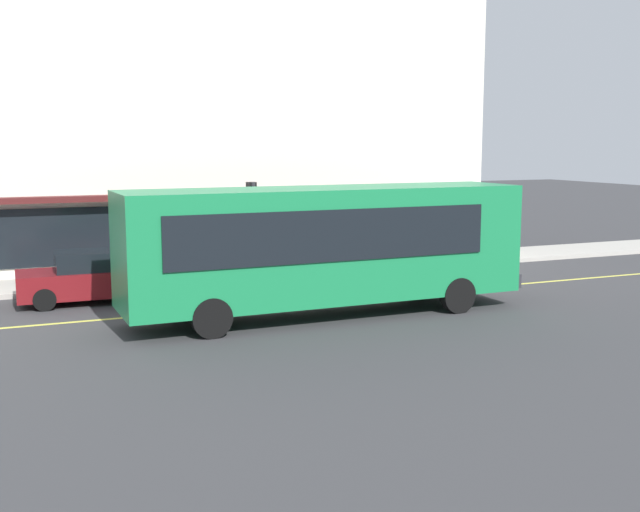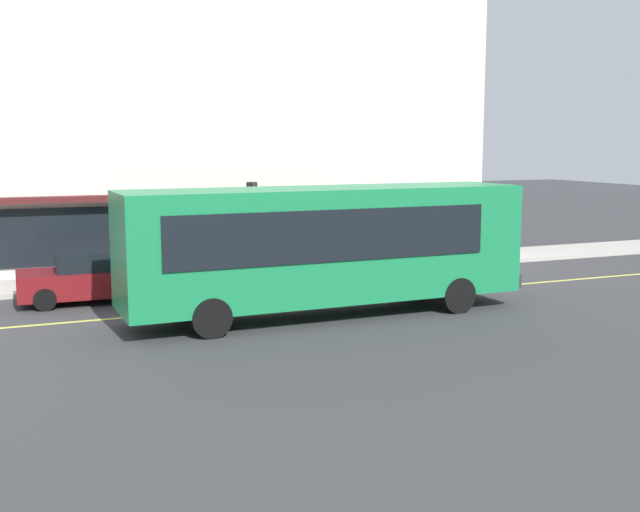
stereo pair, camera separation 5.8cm
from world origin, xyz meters
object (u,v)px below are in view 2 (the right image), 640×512
at_px(traffic_light, 252,206).
at_px(pedestrian_near_storefront, 328,241).
at_px(bus, 327,244).
at_px(car_maroon, 95,277).
at_px(car_black, 390,257).

bearing_deg(traffic_light, pedestrian_near_storefront, 1.44).
distance_m(traffic_light, pedestrian_near_storefront, 3.20).
relative_size(traffic_light, pedestrian_near_storefront, 1.91).
height_order(bus, pedestrian_near_storefront, bus).
bearing_deg(car_maroon, car_black, 0.75).
xyz_separation_m(traffic_light, car_maroon, (-5.56, -1.97, -1.79)).
xyz_separation_m(bus, pedestrian_near_storefront, (2.85, 6.47, -0.83)).
height_order(car_black, pedestrian_near_storefront, pedestrian_near_storefront).
xyz_separation_m(bus, car_maroon, (-5.60, 4.43, -1.24)).
xyz_separation_m(traffic_light, pedestrian_near_storefront, (2.89, 0.07, -1.38)).
bearing_deg(pedestrian_near_storefront, car_black, -51.45).
bearing_deg(traffic_light, car_black, -22.60).
bearing_deg(car_black, car_maroon, -179.25).
xyz_separation_m(bus, car_black, (4.37, 4.56, -1.24)).
height_order(car_maroon, pedestrian_near_storefront, pedestrian_near_storefront).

